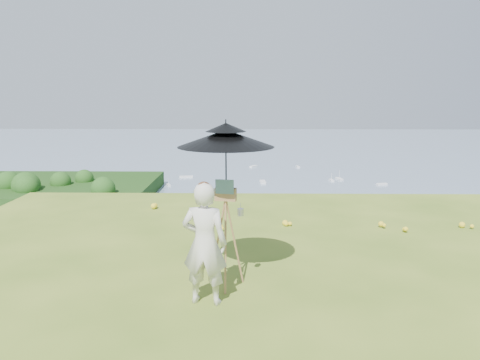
# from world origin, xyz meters

# --- Properties ---
(ground) EXTENTS (14.00, 14.00, 0.00)m
(ground) POSITION_xyz_m (0.00, 0.00, 0.00)
(ground) COLOR #527220
(ground) RESTS_ON ground
(shoreline_tier) EXTENTS (170.00, 28.00, 8.00)m
(shoreline_tier) POSITION_xyz_m (0.00, 75.00, -36.00)
(shoreline_tier) COLOR #746C5C
(shoreline_tier) RESTS_ON bay_water
(bay_water) EXTENTS (700.00, 700.00, 0.00)m
(bay_water) POSITION_xyz_m (0.00, 240.00, -34.00)
(bay_water) COLOR slate
(bay_water) RESTS_ON ground
(peninsula) EXTENTS (90.00, 60.00, 12.00)m
(peninsula) POSITION_xyz_m (-75.00, 155.00, -29.00)
(peninsula) COLOR #12360E
(peninsula) RESTS_ON bay_water
(slope_trees) EXTENTS (110.00, 50.00, 6.00)m
(slope_trees) POSITION_xyz_m (0.00, 35.00, -15.00)
(slope_trees) COLOR #1C4514
(slope_trees) RESTS_ON forest_slope
(harbor_town) EXTENTS (110.00, 22.00, 5.00)m
(harbor_town) POSITION_xyz_m (0.00, 75.00, -29.50)
(harbor_town) COLOR silver
(harbor_town) RESTS_ON shoreline_tier
(moored_boats) EXTENTS (140.00, 140.00, 0.70)m
(moored_boats) POSITION_xyz_m (-12.50, 161.00, -33.65)
(moored_boats) COLOR white
(moored_boats) RESTS_ON bay_water
(wildflowers) EXTENTS (10.00, 10.50, 0.12)m
(wildflowers) POSITION_xyz_m (0.00, 0.25, 0.06)
(wildflowers) COLOR yellow
(wildflowers) RESTS_ON ground
(painter) EXTENTS (0.66, 0.49, 1.66)m
(painter) POSITION_xyz_m (-1.39, 0.08, 0.83)
(painter) COLOR silver
(painter) RESTS_ON ground
(field_easel) EXTENTS (0.71, 0.71, 1.60)m
(field_easel) POSITION_xyz_m (-1.13, 0.63, 0.80)
(field_easel) COLOR #A98047
(field_easel) RESTS_ON ground
(sun_umbrella) EXTENTS (1.74, 1.74, 1.12)m
(sun_umbrella) POSITION_xyz_m (-1.13, 0.66, 1.88)
(sun_umbrella) COLOR black
(sun_umbrella) RESTS_ON field_easel
(painter_cap) EXTENTS (0.22, 0.25, 0.10)m
(painter_cap) POSITION_xyz_m (-1.39, 0.08, 1.62)
(painter_cap) COLOR #C0696B
(painter_cap) RESTS_ON painter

